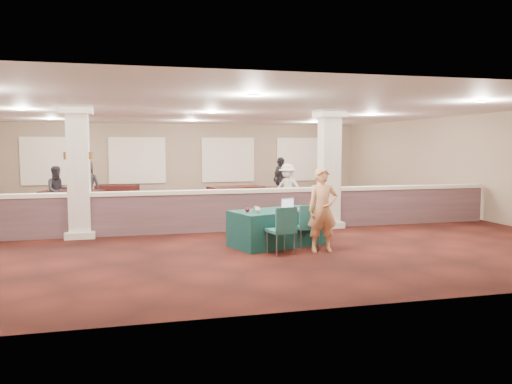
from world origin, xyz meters
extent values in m
plane|color=#431610|center=(0.00, 0.00, 0.00)|extent=(16.00, 16.00, 0.00)
cube|color=gray|center=(0.00, 8.00, 1.60)|extent=(16.00, 0.04, 3.20)
cube|color=gray|center=(0.00, -8.00, 1.60)|extent=(16.00, 0.04, 3.20)
cube|color=gray|center=(8.00, 0.00, 1.60)|extent=(0.04, 16.00, 3.20)
cube|color=silver|center=(0.00, 0.00, 3.20)|extent=(16.00, 16.00, 0.02)
cube|color=#4E3535|center=(0.00, -1.50, 0.50)|extent=(15.60, 0.20, 1.00)
cube|color=silver|center=(0.00, -1.50, 1.05)|extent=(15.60, 0.28, 0.10)
cube|color=silver|center=(-3.50, -1.50, 1.60)|extent=(0.50, 0.50, 3.20)
cube|color=silver|center=(-3.50, -1.50, 0.08)|extent=(0.70, 0.70, 0.16)
cube|color=silver|center=(-3.50, -1.50, 3.10)|extent=(0.72, 0.72, 0.20)
cube|color=silver|center=(3.00, -1.50, 1.60)|extent=(0.50, 0.50, 3.20)
cube|color=silver|center=(3.00, -1.50, 0.08)|extent=(0.70, 0.70, 0.16)
cube|color=silver|center=(3.00, -1.50, 3.10)|extent=(0.72, 0.72, 0.20)
cylinder|color=brown|center=(-3.78, -1.50, 2.00)|extent=(0.12, 0.12, 0.18)
cylinder|color=white|center=(-3.78, -1.50, 2.00)|extent=(0.09, 0.09, 0.10)
cylinder|color=brown|center=(-3.22, -1.50, 2.00)|extent=(0.12, 0.12, 0.18)
cylinder|color=white|center=(-3.22, -1.50, 2.00)|extent=(0.09, 0.09, 0.10)
cube|color=#103A37|center=(0.91, -3.59, 0.40)|extent=(2.30, 1.66, 0.80)
cube|color=#1C4E52|center=(1.45, -4.12, 0.48)|extent=(0.54, 0.54, 0.06)
cube|color=#1C4E52|center=(1.42, -4.34, 0.74)|extent=(0.47, 0.10, 0.47)
cylinder|color=slate|center=(1.22, -4.30, 0.22)|extent=(0.03, 0.03, 0.44)
cylinder|color=slate|center=(1.62, -4.34, 0.22)|extent=(0.03, 0.03, 0.44)
cylinder|color=slate|center=(1.27, -3.90, 0.22)|extent=(0.03, 0.03, 0.44)
cylinder|color=slate|center=(1.67, -3.94, 0.22)|extent=(0.03, 0.03, 0.44)
cube|color=#1C4E52|center=(0.71, -4.51, 0.49)|extent=(0.59, 0.59, 0.07)
cube|color=#1C4E52|center=(0.76, -4.73, 0.76)|extent=(0.48, 0.15, 0.48)
cylinder|color=slate|center=(0.55, -4.75, 0.23)|extent=(0.03, 0.03, 0.46)
cylinder|color=slate|center=(0.95, -4.66, 0.23)|extent=(0.03, 0.03, 0.46)
cylinder|color=slate|center=(0.46, -4.35, 0.23)|extent=(0.03, 0.03, 0.46)
cylinder|color=slate|center=(0.87, -4.26, 0.23)|extent=(0.03, 0.03, 0.46)
imported|color=tan|center=(1.64, -4.48, 0.89)|extent=(0.67, 0.47, 1.78)
cube|color=black|center=(-4.17, 3.00, 0.39)|extent=(2.09, 1.44, 0.77)
cube|color=black|center=(-2.00, 0.30, 0.39)|extent=(1.95, 0.99, 0.79)
cube|color=black|center=(2.73, 0.55, 0.34)|extent=(1.85, 1.37, 0.67)
cube|color=black|center=(-2.82, 6.50, 0.33)|extent=(1.75, 1.11, 0.66)
cube|color=black|center=(1.38, 3.20, 0.39)|extent=(2.09, 1.36, 0.78)
cube|color=black|center=(2.50, 3.20, 0.36)|extent=(1.90, 1.17, 0.72)
imported|color=black|center=(-4.60, 2.91, 0.79)|extent=(0.86, 0.66, 1.58)
imported|color=beige|center=(2.81, 1.65, 0.82)|extent=(1.10, 1.05, 1.63)
imported|color=black|center=(3.43, 4.55, 0.89)|extent=(1.08, 1.11, 1.79)
imported|color=black|center=(-3.73, 3.50, 0.88)|extent=(0.94, 0.64, 1.75)
cube|color=#BABABF|center=(1.24, -3.53, 0.81)|extent=(0.42, 0.36, 0.02)
cube|color=#BABABF|center=(1.20, -3.41, 0.94)|extent=(0.35, 0.13, 0.24)
cube|color=#D1DCFB|center=(1.20, -3.42, 0.92)|extent=(0.31, 0.11, 0.21)
cube|color=#C95B20|center=(1.05, -3.83, 0.82)|extent=(0.52, 0.45, 0.03)
sphere|color=beige|center=(0.38, -3.89, 0.86)|extent=(0.12, 0.12, 0.12)
sphere|color=#5B121A|center=(0.17, -3.78, 0.85)|extent=(0.11, 0.11, 0.11)
sphere|color=#4F4F54|center=(0.40, -3.62, 0.86)|extent=(0.11, 0.11, 0.11)
cube|color=red|center=(1.69, -3.65, 0.81)|extent=(0.13, 0.07, 0.01)
camera|label=1|loc=(-2.26, -14.26, 2.25)|focal=35.00mm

